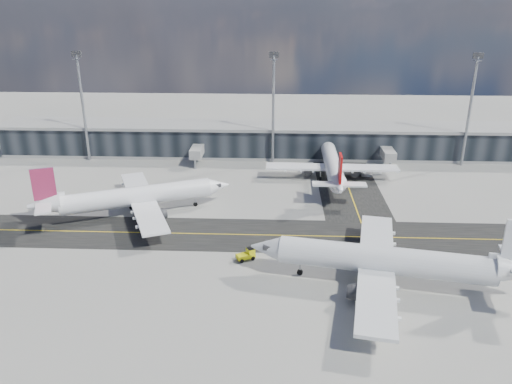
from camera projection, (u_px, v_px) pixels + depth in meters
ground at (269, 245)px, 89.52m from camera, size 300.00×300.00×0.00m
taxiway_lanes at (290, 220)px, 99.35m from camera, size 180.00×63.00×0.03m
terminal_concourse at (273, 141)px, 139.14m from camera, size 152.00×19.80×8.80m
floodlight_masts at (273, 105)px, 128.50m from camera, size 102.50×0.70×28.90m
airliner_af at (134, 197)px, 100.68m from camera, size 38.33×33.14×11.85m
airliner_redtail at (333, 166)px, 119.84m from camera, size 32.13×37.78×11.22m
airliner_near at (389, 261)px, 75.58m from camera, size 42.77×36.66×12.70m
baggage_tug at (247, 254)px, 84.24m from camera, size 3.44×2.80×1.95m
service_van at (365, 171)px, 125.03m from camera, size 3.26×5.99×1.59m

